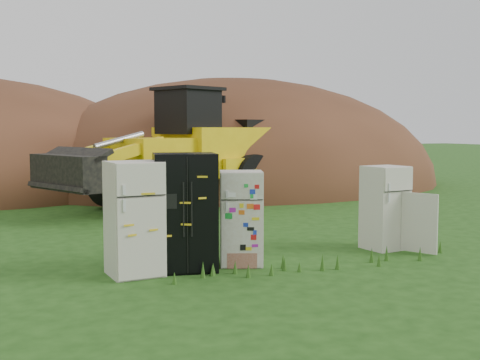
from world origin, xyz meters
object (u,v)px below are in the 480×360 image
Objects in this scene: fridge_leftmost at (134,218)px; fridge_sticker at (241,218)px; fridge_open_door at (385,208)px; fridge_black_side at (185,212)px; wheel_loader at (165,148)px.

fridge_sticker is (1.81, -0.03, -0.10)m from fridge_leftmost.
fridge_open_door is at bearing 23.09° from fridge_sticker.
fridge_sticker is at bearing 175.40° from fridge_open_door.
fridge_black_side is 1.00m from fridge_sticker.
fridge_sticker is 3.03m from fridge_open_door.
fridge_leftmost is 4.84m from fridge_open_door.
wheel_loader is (1.93, 7.30, 0.79)m from fridge_black_side.
fridge_black_side is at bearing -126.76° from wheel_loader.
fridge_black_side reaches higher than fridge_sticker.
fridge_sticker is at bearing -119.31° from wheel_loader.
wheel_loader reaches higher than fridge_leftmost.
fridge_open_door is at bearing 13.97° from fridge_black_side.
fridge_sticker is (0.98, -0.03, -0.16)m from fridge_black_side.
wheel_loader is (-2.08, 7.25, 0.95)m from fridge_open_door.
fridge_leftmost is at bearing -132.66° from wheel_loader.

